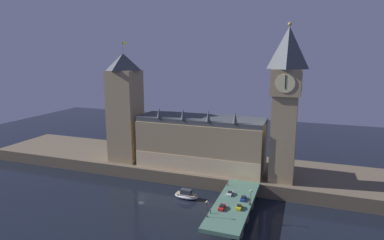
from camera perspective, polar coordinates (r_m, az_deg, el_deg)
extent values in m
plane|color=black|center=(151.27, -9.08, -13.44)|extent=(400.00, 400.00, 0.00)
cube|color=brown|center=(182.58, -3.17, -7.79)|extent=(220.00, 42.00, 6.30)
cube|color=tan|center=(164.99, 1.66, -4.38)|extent=(63.76, 21.72, 23.96)
cube|color=beige|center=(157.41, 0.39, -8.10)|extent=(63.76, 0.20, 8.63)
cube|color=#42474C|center=(161.88, 1.69, 0.11)|extent=(63.76, 19.98, 2.40)
cone|color=#42474C|center=(159.76, -5.88, 1.30)|extent=(2.40, 2.40, 5.27)
cone|color=#42474C|center=(154.74, -1.61, 1.03)|extent=(2.40, 2.40, 5.27)
cone|color=#42474C|center=(150.63, 2.91, 0.73)|extent=(2.40, 2.40, 5.27)
cone|color=#42474C|center=(147.51, 7.65, 0.41)|extent=(2.40, 2.40, 5.27)
cube|color=tan|center=(151.34, 15.90, -3.22)|extent=(10.78, 10.78, 39.59)
cube|color=tan|center=(147.14, 16.45, 6.46)|extent=(12.72, 12.72, 11.56)
cylinder|color=beige|center=(140.69, 16.28, 6.26)|extent=(7.85, 0.25, 7.85)
cylinder|color=beige|center=(153.60, 16.60, 6.64)|extent=(7.85, 0.25, 7.85)
cylinder|color=beige|center=(146.90, 18.98, 6.30)|extent=(0.25, 7.85, 7.85)
cylinder|color=beige|center=(147.67, 13.92, 6.61)|extent=(0.25, 7.85, 7.85)
cube|color=black|center=(140.46, 16.29, 6.49)|extent=(0.36, 0.10, 5.89)
pyramid|color=#42474C|center=(146.71, 16.78, 12.21)|extent=(12.72, 12.72, 17.97)
sphere|color=gold|center=(147.24, 17.01, 16.01)|extent=(1.60, 1.60, 1.60)
cube|color=tan|center=(177.68, -11.75, 0.70)|extent=(15.08, 15.08, 49.16)
pyramid|color=#42474C|center=(174.72, -12.14, 10.09)|extent=(15.38, 15.38, 8.83)
cylinder|color=#99999E|center=(174.73, -12.24, 12.52)|extent=(0.24, 0.24, 6.00)
cube|color=gold|center=(174.21, -11.96, 13.22)|extent=(2.00, 0.08, 1.20)
cube|color=#4C7560|center=(130.07, 7.45, -14.54)|extent=(13.72, 46.00, 1.40)
cube|color=brown|center=(121.82, 6.18, -18.35)|extent=(11.66, 3.20, 5.82)
cube|color=brown|center=(131.69, 7.41, -15.95)|extent=(11.66, 3.20, 5.82)
cube|color=brown|center=(141.80, 8.45, -13.89)|extent=(11.66, 3.20, 5.82)
cube|color=white|center=(135.46, 6.75, -12.83)|extent=(1.94, 4.35, 0.79)
cube|color=black|center=(135.21, 6.76, -12.59)|extent=(1.59, 1.96, 0.45)
cylinder|color=black|center=(136.95, 6.50, -12.66)|extent=(0.22, 0.64, 0.64)
cylinder|color=black|center=(136.59, 7.27, -12.74)|extent=(0.22, 0.64, 0.64)
cylinder|color=black|center=(134.55, 6.23, -13.11)|extent=(0.22, 0.64, 0.64)
cylinder|color=black|center=(134.19, 7.01, -13.20)|extent=(0.22, 0.64, 0.64)
cube|color=red|center=(124.00, 5.34, -15.19)|extent=(1.96, 4.75, 0.83)
cube|color=black|center=(123.72, 5.34, -14.93)|extent=(1.61, 2.14, 0.45)
cylinder|color=black|center=(125.61, 5.08, -14.96)|extent=(0.22, 0.64, 0.64)
cylinder|color=black|center=(125.21, 5.94, -15.07)|extent=(0.22, 0.64, 0.64)
cylinder|color=black|center=(123.06, 4.72, -15.54)|extent=(0.22, 0.64, 0.64)
cylinder|color=black|center=(122.65, 5.59, -15.66)|extent=(0.22, 0.64, 0.64)
cube|color=yellow|center=(124.80, 8.38, -15.07)|extent=(1.79, 3.95, 0.88)
cube|color=black|center=(124.51, 8.39, -14.80)|extent=(1.47, 1.78, 0.45)
cylinder|color=black|center=(123.72, 8.66, -15.48)|extent=(0.22, 0.64, 0.64)
cylinder|color=black|center=(124.01, 7.86, -15.39)|extent=(0.22, 0.64, 0.64)
cylinder|color=black|center=(125.88, 8.89, -15.00)|extent=(0.22, 0.64, 0.64)
cylinder|color=black|center=(126.16, 8.10, -14.91)|extent=(0.22, 0.64, 0.64)
cube|color=navy|center=(131.96, 9.10, -13.61)|extent=(1.83, 4.57, 0.69)
cube|color=black|center=(131.72, 9.11, -13.38)|extent=(1.50, 2.06, 0.45)
cylinder|color=black|center=(130.65, 9.36, -13.98)|extent=(0.22, 0.64, 0.64)
cylinder|color=black|center=(130.93, 8.59, -13.90)|extent=(0.22, 0.64, 0.64)
cylinder|color=black|center=(133.18, 9.59, -13.47)|extent=(0.22, 0.64, 0.64)
cylinder|color=black|center=(133.45, 8.84, -13.39)|extent=(0.22, 0.64, 0.64)
cylinder|color=black|center=(120.63, 3.29, -16.05)|extent=(0.28, 0.28, 0.85)
cylinder|color=navy|center=(120.28, 3.30, -15.72)|extent=(0.38, 0.38, 0.71)
sphere|color=tan|center=(120.06, 3.30, -15.52)|extent=(0.23, 0.23, 0.23)
cylinder|color=black|center=(128.08, 10.13, -14.52)|extent=(0.28, 0.28, 0.78)
cylinder|color=maroon|center=(127.77, 10.14, -14.23)|extent=(0.38, 0.38, 0.65)
sphere|color=tan|center=(127.58, 10.15, -14.05)|extent=(0.21, 0.21, 0.21)
cylinder|color=black|center=(144.00, 6.37, -11.36)|extent=(0.28, 0.28, 0.85)
cylinder|color=maroon|center=(143.70, 6.38, -11.08)|extent=(0.38, 0.38, 0.70)
sphere|color=tan|center=(143.52, 6.38, -10.91)|extent=(0.23, 0.23, 0.23)
cylinder|color=#2D3333|center=(118.34, 2.68, -16.72)|extent=(0.56, 0.56, 0.50)
cylinder|color=#2D3333|center=(117.11, 2.69, -15.58)|extent=(0.18, 0.18, 4.81)
sphere|color=#F9E5A3|center=(115.79, 2.70, -14.27)|extent=(0.60, 0.60, 0.60)
sphere|color=#F9E5A3|center=(116.06, 2.48, -14.40)|extent=(0.44, 0.44, 0.44)
sphere|color=#F9E5A3|center=(115.83, 2.92, -14.46)|extent=(0.44, 0.44, 0.44)
cylinder|color=#2D3333|center=(128.63, 10.35, -14.48)|extent=(0.56, 0.56, 0.50)
cylinder|color=#2D3333|center=(127.51, 10.40, -13.42)|extent=(0.18, 0.18, 4.74)
sphere|color=#F9E5A3|center=(126.32, 10.45, -12.22)|extent=(0.60, 0.60, 0.60)
sphere|color=#F9E5A3|center=(126.52, 10.23, -12.34)|extent=(0.44, 0.44, 0.44)
sphere|color=#F9E5A3|center=(126.40, 10.65, -12.38)|extent=(0.44, 0.44, 0.44)
ellipsoid|color=white|center=(148.12, -1.05, -13.39)|extent=(10.99, 4.85, 2.14)
cube|color=tan|center=(147.71, -1.05, -13.05)|extent=(9.66, 3.91, 0.24)
cube|color=#2D333D|center=(147.22, -1.05, -12.63)|extent=(4.98, 2.93, 2.14)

